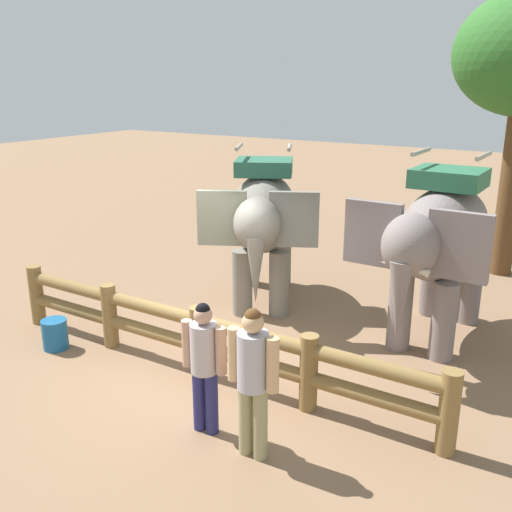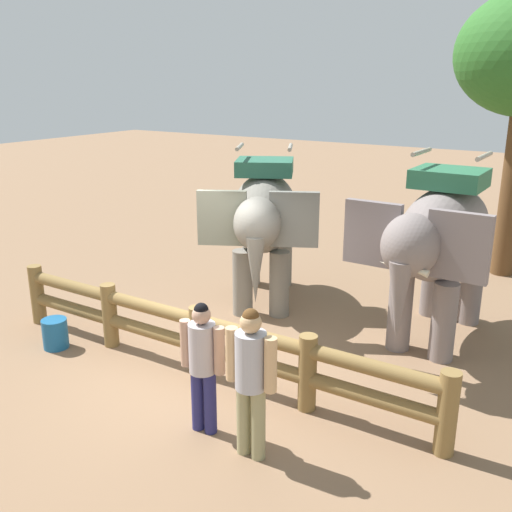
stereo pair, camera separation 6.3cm
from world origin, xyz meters
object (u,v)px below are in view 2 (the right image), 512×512
at_px(elephant_center, 439,239).
at_px(feed_bucket, 55,334).
at_px(tourist_woman_in_black, 203,359).
at_px(log_fence, 198,336).
at_px(elephant_near_left, 264,218).
at_px(tourist_man_in_blue, 251,373).

height_order(elephant_center, feed_bucket, elephant_center).
bearing_deg(elephant_center, feed_bucket, -145.02).
xyz_separation_m(tourist_woman_in_black, feed_bucket, (-3.41, 0.55, -0.73)).
distance_m(log_fence, elephant_near_left, 3.17).
height_order(tourist_woman_in_black, tourist_man_in_blue, tourist_man_in_blue).
height_order(elephant_near_left, tourist_man_in_blue, elephant_near_left).
bearing_deg(log_fence, elephant_near_left, 102.95).
distance_m(elephant_center, tourist_woman_in_black, 4.44).
xyz_separation_m(elephant_near_left, feed_bucket, (-1.81, -3.45, -1.44)).
height_order(elephant_near_left, tourist_woman_in_black, elephant_near_left).
distance_m(tourist_woman_in_black, feed_bucket, 3.53).
bearing_deg(elephant_near_left, feed_bucket, -117.66).
bearing_deg(tourist_man_in_blue, feed_bucket, 171.02).
xyz_separation_m(tourist_man_in_blue, feed_bucket, (-4.16, 0.66, -0.81)).
height_order(log_fence, elephant_near_left, elephant_near_left).
xyz_separation_m(log_fence, elephant_center, (2.55, 2.97, 1.12)).
relative_size(elephant_near_left, tourist_woman_in_black, 2.08).
relative_size(elephant_center, tourist_man_in_blue, 1.96).
bearing_deg(tourist_woman_in_black, elephant_near_left, 111.80).
bearing_deg(elephant_near_left, log_fence, -77.05).
height_order(log_fence, tourist_woman_in_black, tourist_woman_in_black).
relative_size(log_fence, elephant_near_left, 2.09).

